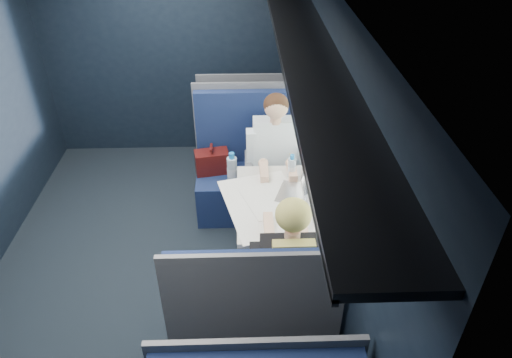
{
  "coord_description": "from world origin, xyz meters",
  "views": [
    {
      "loc": [
        0.81,
        -2.87,
        2.95
      ],
      "look_at": [
        0.9,
        0.0,
        0.95
      ],
      "focal_mm": 32.0,
      "sensor_mm": 36.0,
      "label": 1
    }
  ],
  "objects_px": {
    "seat_row_front": "(247,129)",
    "bottle_small": "(292,167)",
    "man": "(275,156)",
    "seat_bay_near": "(247,173)",
    "table": "(272,208)",
    "laptop": "(299,188)",
    "seat_bay_far": "(253,318)",
    "cup": "(305,171)",
    "woman": "(289,266)"
  },
  "relations": [
    {
      "from": "seat_row_front",
      "to": "bottle_small",
      "type": "xyz_separation_m",
      "value": [
        0.36,
        -1.47,
        0.43
      ]
    },
    {
      "from": "seat_row_front",
      "to": "man",
      "type": "distance_m",
      "value": 1.17
    },
    {
      "from": "seat_bay_near",
      "to": "bottle_small",
      "type": "bearing_deg",
      "value": -55.75
    },
    {
      "from": "table",
      "to": "seat_row_front",
      "type": "distance_m",
      "value": 1.82
    },
    {
      "from": "man",
      "to": "laptop",
      "type": "relative_size",
      "value": 3.66
    },
    {
      "from": "seat_bay_far",
      "to": "laptop",
      "type": "relative_size",
      "value": 3.49
    },
    {
      "from": "seat_bay_far",
      "to": "bottle_small",
      "type": "distance_m",
      "value": 1.32
    },
    {
      "from": "table",
      "to": "seat_bay_far",
      "type": "height_order",
      "value": "seat_bay_far"
    },
    {
      "from": "man",
      "to": "cup",
      "type": "distance_m",
      "value": 0.43
    },
    {
      "from": "table",
      "to": "cup",
      "type": "distance_m",
      "value": 0.46
    },
    {
      "from": "seat_bay_far",
      "to": "bottle_small",
      "type": "bearing_deg",
      "value": 73.23
    },
    {
      "from": "table",
      "to": "seat_bay_near",
      "type": "relative_size",
      "value": 0.79
    },
    {
      "from": "woman",
      "to": "laptop",
      "type": "height_order",
      "value": "woman"
    },
    {
      "from": "man",
      "to": "cup",
      "type": "relative_size",
      "value": 14.75
    },
    {
      "from": "seat_bay_far",
      "to": "woman",
      "type": "distance_m",
      "value": 0.43
    },
    {
      "from": "laptop",
      "to": "table",
      "type": "bearing_deg",
      "value": -159.98
    },
    {
      "from": "woman",
      "to": "laptop",
      "type": "relative_size",
      "value": 3.66
    },
    {
      "from": "seat_bay_far",
      "to": "seat_row_front",
      "type": "distance_m",
      "value": 2.67
    },
    {
      "from": "seat_row_front",
      "to": "laptop",
      "type": "height_order",
      "value": "seat_row_front"
    },
    {
      "from": "laptop",
      "to": "bottle_small",
      "type": "height_order",
      "value": "laptop"
    },
    {
      "from": "table",
      "to": "seat_row_front",
      "type": "xyz_separation_m",
      "value": [
        -0.18,
        1.8,
        -0.25
      ]
    },
    {
      "from": "table",
      "to": "seat_row_front",
      "type": "bearing_deg",
      "value": 95.8
    },
    {
      "from": "man",
      "to": "bottle_small",
      "type": "bearing_deg",
      "value": -73.56
    },
    {
      "from": "laptop",
      "to": "bottle_small",
      "type": "bearing_deg",
      "value": 99.24
    },
    {
      "from": "cup",
      "to": "woman",
      "type": "bearing_deg",
      "value": -102.43
    },
    {
      "from": "man",
      "to": "laptop",
      "type": "distance_m",
      "value": 0.64
    },
    {
      "from": "seat_bay_far",
      "to": "table",
      "type": "bearing_deg",
      "value": 78.22
    },
    {
      "from": "seat_bay_near",
      "to": "woman",
      "type": "relative_size",
      "value": 0.95
    },
    {
      "from": "table",
      "to": "woman",
      "type": "xyz_separation_m",
      "value": [
        0.07,
        -0.71,
        0.06
      ]
    },
    {
      "from": "table",
      "to": "seat_bay_near",
      "type": "xyz_separation_m",
      "value": [
        -0.2,
        0.87,
        -0.24
      ]
    },
    {
      "from": "seat_bay_near",
      "to": "laptop",
      "type": "distance_m",
      "value": 0.97
    },
    {
      "from": "seat_bay_near",
      "to": "man",
      "type": "bearing_deg",
      "value": -33.47
    },
    {
      "from": "woman",
      "to": "cup",
      "type": "bearing_deg",
      "value": 77.57
    },
    {
      "from": "table",
      "to": "seat_row_front",
      "type": "relative_size",
      "value": 0.86
    },
    {
      "from": "bottle_small",
      "to": "seat_bay_near",
      "type": "bearing_deg",
      "value": 124.25
    },
    {
      "from": "laptop",
      "to": "cup",
      "type": "xyz_separation_m",
      "value": [
        0.08,
        0.26,
        -0.02
      ]
    },
    {
      "from": "man",
      "to": "woman",
      "type": "relative_size",
      "value": 1.0
    },
    {
      "from": "seat_bay_far",
      "to": "woman",
      "type": "bearing_deg",
      "value": 33.82
    },
    {
      "from": "woman",
      "to": "cup",
      "type": "xyz_separation_m",
      "value": [
        0.23,
        1.04,
        0.06
      ]
    },
    {
      "from": "seat_bay_near",
      "to": "laptop",
      "type": "relative_size",
      "value": 3.49
    },
    {
      "from": "table",
      "to": "bottle_small",
      "type": "xyz_separation_m",
      "value": [
        0.18,
        0.32,
        0.17
      ]
    },
    {
      "from": "laptop",
      "to": "cup",
      "type": "distance_m",
      "value": 0.27
    },
    {
      "from": "cup",
      "to": "seat_bay_near",
      "type": "bearing_deg",
      "value": 132.59
    },
    {
      "from": "cup",
      "to": "table",
      "type": "bearing_deg",
      "value": -131.52
    },
    {
      "from": "bottle_small",
      "to": "cup",
      "type": "distance_m",
      "value": 0.13
    },
    {
      "from": "bottle_small",
      "to": "cup",
      "type": "xyz_separation_m",
      "value": [
        0.12,
        0.01,
        -0.05
      ]
    },
    {
      "from": "seat_bay_near",
      "to": "woman",
      "type": "height_order",
      "value": "woman"
    },
    {
      "from": "table",
      "to": "cup",
      "type": "relative_size",
      "value": 11.16
    },
    {
      "from": "man",
      "to": "laptop",
      "type": "height_order",
      "value": "man"
    },
    {
      "from": "table",
      "to": "seat_bay_far",
      "type": "relative_size",
      "value": 0.79
    }
  ]
}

